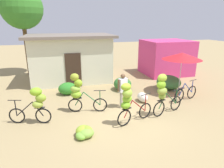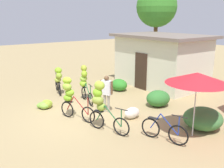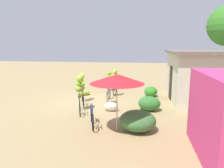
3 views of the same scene
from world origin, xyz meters
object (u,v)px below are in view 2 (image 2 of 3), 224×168
(tree_behind_building, at_px, (157,7))
(bicycle_center_loaded, at_px, (70,95))
(bicycle_rightmost, at_px, (164,131))
(building_low, at_px, (161,60))
(person_vendor, at_px, (107,90))
(market_umbrella, at_px, (197,78))
(banana_pile_on_ground, at_px, (45,105))
(bicycle_near_pile, at_px, (84,81))
(bicycle_leftmost, at_px, (58,78))
(produce_sack, at_px, (132,113))
(bicycle_by_shop, at_px, (101,102))

(tree_behind_building, distance_m, bicycle_center_loaded, 10.72)
(bicycle_rightmost, bearing_deg, building_low, 134.10)
(tree_behind_building, xyz_separation_m, bicycle_center_loaded, (4.38, -9.10, -3.59))
(person_vendor, bearing_deg, market_umbrella, 15.78)
(tree_behind_building, distance_m, banana_pile_on_ground, 10.78)
(tree_behind_building, height_order, bicycle_near_pile, tree_behind_building)
(banana_pile_on_ground, distance_m, person_vendor, 2.86)
(bicycle_leftmost, bearing_deg, bicycle_near_pile, 19.41)
(produce_sack, xyz_separation_m, person_vendor, (-1.16, -0.40, 0.73))
(banana_pile_on_ground, bearing_deg, market_umbrella, 27.62)
(produce_sack, bearing_deg, tree_behind_building, 129.06)
(building_low, distance_m, produce_sack, 5.73)
(market_umbrella, xyz_separation_m, bicycle_rightmost, (-0.33, -1.05, -1.64))
(market_umbrella, distance_m, banana_pile_on_ground, 6.53)
(person_vendor, bearing_deg, bicycle_rightmost, -0.79)
(bicycle_leftmost, distance_m, bicycle_rightmost, 6.83)
(bicycle_center_loaded, relative_size, banana_pile_on_ground, 2.06)
(bicycle_by_shop, xyz_separation_m, bicycle_rightmost, (1.91, 1.12, -0.67))
(tree_behind_building, bearing_deg, bicycle_by_shop, -55.62)
(produce_sack, bearing_deg, bicycle_leftmost, -169.09)
(building_low, height_order, market_umbrella, building_low)
(building_low, height_order, banana_pile_on_ground, building_low)
(bicycle_leftmost, relative_size, bicycle_by_shop, 0.89)
(bicycle_center_loaded, bearing_deg, bicycle_rightmost, 22.81)
(bicycle_rightmost, height_order, produce_sack, bicycle_rightmost)
(bicycle_center_loaded, bearing_deg, bicycle_near_pile, 135.73)
(building_low, xyz_separation_m, bicycle_leftmost, (-1.76, -5.66, -0.62))
(tree_behind_building, relative_size, bicycle_near_pile, 3.54)
(tree_behind_building, xyz_separation_m, market_umbrella, (8.22, -6.57, -2.55))
(bicycle_leftmost, xyz_separation_m, bicycle_by_shop, (4.88, -0.66, 0.17))
(bicycle_center_loaded, height_order, banana_pile_on_ground, bicycle_center_loaded)
(bicycle_leftmost, height_order, bicycle_rightmost, bicycle_leftmost)
(building_low, height_order, person_vendor, building_low)
(market_umbrella, relative_size, banana_pile_on_ground, 2.73)
(market_umbrella, bearing_deg, produce_sack, -165.83)
(bicycle_rightmost, relative_size, banana_pile_on_ground, 1.95)
(bicycle_center_loaded, bearing_deg, building_low, 102.80)
(person_vendor, bearing_deg, bicycle_leftmost, -171.85)
(produce_sack, bearing_deg, market_umbrella, 14.17)
(bicycle_by_shop, bearing_deg, bicycle_center_loaded, -167.44)
(banana_pile_on_ground, height_order, person_vendor, person_vendor)
(bicycle_rightmost, relative_size, person_vendor, 0.99)
(bicycle_leftmost, bearing_deg, bicycle_rightmost, 3.92)
(bicycle_near_pile, bearing_deg, bicycle_rightmost, -1.27)
(bicycle_center_loaded, height_order, bicycle_by_shop, bicycle_by_shop)
(building_low, relative_size, person_vendor, 3.40)
(produce_sack, bearing_deg, banana_pile_on_ground, -143.88)
(building_low, bearing_deg, tree_behind_building, 139.70)
(bicycle_near_pile, distance_m, banana_pile_on_ground, 2.12)
(person_vendor, bearing_deg, bicycle_by_shop, -41.52)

